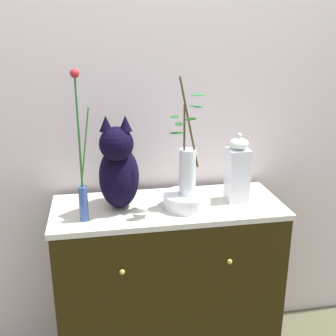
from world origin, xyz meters
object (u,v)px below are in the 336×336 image
sideboard (168,286)px  cat_sitting (119,169)px  jar_lidded_porcelain (237,170)px  bowl_porcelain (187,200)px  vase_glass_clear (187,167)px  vase_slim_green (82,177)px

sideboard → cat_sitting: bearing=177.6°
sideboard → cat_sitting: 0.66m
jar_lidded_porcelain → sideboard: bearing=-180.0°
sideboard → cat_sitting: cat_sitting is taller
bowl_porcelain → jar_lidded_porcelain: bearing=8.7°
vase_glass_clear → jar_lidded_porcelain: 0.26m
vase_slim_green → jar_lidded_porcelain: size_ratio=1.92×
vase_slim_green → jar_lidded_porcelain: vase_slim_green is taller
sideboard → jar_lidded_porcelain: bearing=0.0°
cat_sitting → vase_slim_green: 0.19m
bowl_porcelain → jar_lidded_porcelain: size_ratio=0.66×
sideboard → bowl_porcelain: bowl_porcelain is taller
vase_slim_green → bowl_porcelain: size_ratio=2.92×
cat_sitting → bowl_porcelain: cat_sitting is taller
bowl_porcelain → vase_glass_clear: (-0.00, -0.00, 0.16)m
bowl_porcelain → vase_glass_clear: 0.16m
jar_lidded_porcelain → vase_slim_green: bearing=-171.9°
sideboard → jar_lidded_porcelain: 0.68m
vase_glass_clear → jar_lidded_porcelain: vase_glass_clear is taller
sideboard → vase_slim_green: vase_slim_green is taller
sideboard → jar_lidded_porcelain: jar_lidded_porcelain is taller
sideboard → vase_glass_clear: (0.08, -0.04, 0.64)m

